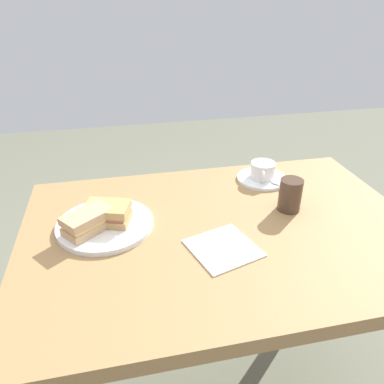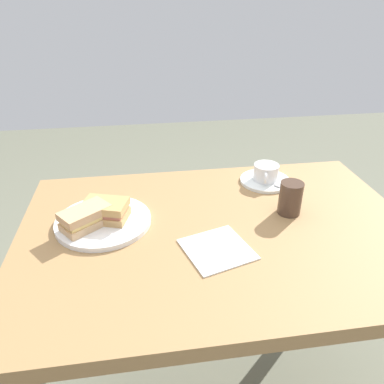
% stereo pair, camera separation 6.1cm
% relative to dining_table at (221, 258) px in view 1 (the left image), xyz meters
% --- Properties ---
extents(dining_table, '(1.05, 0.71, 0.71)m').
position_rel_dining_table_xyz_m(dining_table, '(0.00, 0.00, 0.00)').
color(dining_table, olive).
rests_on(dining_table, ground_plane).
extents(sandwich_plate, '(0.25, 0.25, 0.01)m').
position_rel_dining_table_xyz_m(sandwich_plate, '(-0.30, 0.07, 0.11)').
color(sandwich_plate, white).
rests_on(sandwich_plate, dining_table).
extents(sandwich_front, '(0.13, 0.11, 0.05)m').
position_rel_dining_table_xyz_m(sandwich_front, '(-0.29, 0.07, 0.15)').
color(sandwich_front, tan).
rests_on(sandwich_front, sandwich_plate).
extents(sandwich_back, '(0.14, 0.13, 0.05)m').
position_rel_dining_table_xyz_m(sandwich_back, '(-0.34, 0.04, 0.15)').
color(sandwich_back, tan).
rests_on(sandwich_back, sandwich_plate).
extents(coffee_saucer, '(0.16, 0.16, 0.01)m').
position_rel_dining_table_xyz_m(coffee_saucer, '(0.20, 0.24, 0.11)').
color(coffee_saucer, white).
rests_on(coffee_saucer, dining_table).
extents(coffee_cup, '(0.08, 0.10, 0.05)m').
position_rel_dining_table_xyz_m(coffee_cup, '(0.20, 0.23, 0.14)').
color(coffee_cup, white).
rests_on(coffee_cup, coffee_saucer).
extents(spoon, '(0.05, 0.09, 0.01)m').
position_rel_dining_table_xyz_m(spoon, '(0.24, 0.17, 0.12)').
color(spoon, silver).
rests_on(spoon, coffee_saucer).
extents(napkin, '(0.19, 0.19, 0.00)m').
position_rel_dining_table_xyz_m(napkin, '(-0.02, -0.09, 0.11)').
color(napkin, white).
rests_on(napkin, dining_table).
extents(drinking_glass, '(0.06, 0.06, 0.09)m').
position_rel_dining_table_xyz_m(drinking_glass, '(0.21, 0.05, 0.15)').
color(drinking_glass, '#463327').
rests_on(drinking_glass, dining_table).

